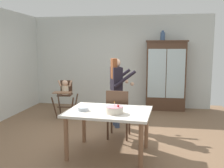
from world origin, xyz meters
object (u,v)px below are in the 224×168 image
object	(u,v)px
china_cabinet	(166,75)
ceramic_vase	(163,36)
high_chair_with_toddler	(65,92)
serving_bowl	(83,109)
birthday_cake	(114,110)
adult_person	(117,84)
dining_chair_far_side	(118,111)
dining_table	(109,116)

from	to	relation	value
china_cabinet	ceramic_vase	bearing A→B (deg)	178.13
high_chair_with_toddler	serving_bowl	distance (m)	2.39
ceramic_vase	birthday_cake	world-z (taller)	ceramic_vase
adult_person	dining_chair_far_side	size ratio (longest dim) A/B	1.59
high_chair_with_toddler	adult_person	xyz separation A→B (m)	(1.41, -0.59, 0.31)
serving_bowl	dining_chair_far_side	bearing A→B (deg)	59.03
dining_table	birthday_cake	distance (m)	0.24
ceramic_vase	dining_table	distance (m)	3.67
high_chair_with_toddler	adult_person	bearing A→B (deg)	-28.59
ceramic_vase	serving_bowl	size ratio (longest dim) A/B	1.50
ceramic_vase	birthday_cake	xyz separation A→B (m)	(-0.84, -3.39, -1.29)
dining_table	birthday_cake	size ratio (longest dim) A/B	5.04
ceramic_vase	adult_person	distance (m)	2.34
china_cabinet	birthday_cake	distance (m)	3.52
dining_chair_far_side	dining_table	bearing A→B (deg)	87.93
china_cabinet	high_chair_with_toddler	world-z (taller)	china_cabinet
high_chair_with_toddler	dining_table	world-z (taller)	high_chair_with_toddler
high_chair_with_toddler	birthday_cake	size ratio (longest dim) A/B	3.39
china_cabinet	serving_bowl	distance (m)	3.63
high_chair_with_toddler	serving_bowl	xyz separation A→B (m)	(1.08, -2.13, 0.11)
dining_table	ceramic_vase	bearing A→B (deg)	73.50
dining_table	birthday_cake	xyz separation A→B (m)	(0.12, -0.15, 0.15)
adult_person	high_chair_with_toddler	bearing A→B (deg)	44.50
dining_table	dining_chair_far_side	size ratio (longest dim) A/B	1.47
adult_person	serving_bowl	world-z (taller)	adult_person
dining_chair_far_side	china_cabinet	bearing A→B (deg)	-109.34
ceramic_vase	high_chair_with_toddler	size ratio (longest dim) A/B	0.28
china_cabinet	dining_table	distance (m)	3.42
china_cabinet	dining_chair_far_side	xyz separation A→B (m)	(-1.02, -2.53, -0.43)
ceramic_vase	high_chair_with_toddler	xyz separation A→B (m)	(-2.45, -1.18, -1.43)
china_cabinet	birthday_cake	size ratio (longest dim) A/B	7.02
ceramic_vase	dining_chair_far_side	bearing A→B (deg)	-109.60
china_cabinet	serving_bowl	bearing A→B (deg)	-114.16
ceramic_vase	dining_chair_far_side	world-z (taller)	ceramic_vase
china_cabinet	high_chair_with_toddler	bearing A→B (deg)	-155.37
china_cabinet	serving_bowl	world-z (taller)	china_cabinet
high_chair_with_toddler	birthday_cake	distance (m)	2.73
ceramic_vase	adult_person	xyz separation A→B (m)	(-1.04, -1.77, -1.11)
high_chair_with_toddler	birthday_cake	world-z (taller)	high_chair_with_toddler
high_chair_with_toddler	dining_table	bearing A→B (deg)	-59.90
ceramic_vase	high_chair_with_toddler	bearing A→B (deg)	-154.29
high_chair_with_toddler	birthday_cake	xyz separation A→B (m)	(1.61, -2.21, 0.14)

